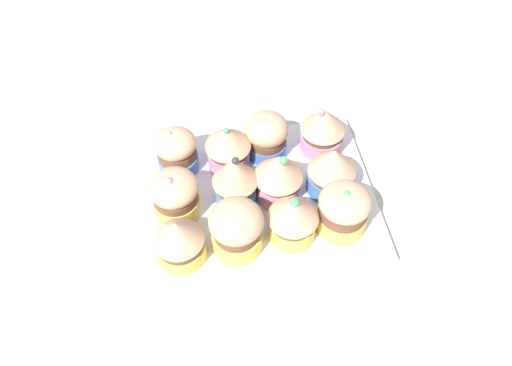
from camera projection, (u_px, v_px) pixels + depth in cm
name	position (u px, v px, depth cm)	size (l,w,h in cm)	color
ground_plane	(256.00, 209.00, 69.95)	(180.00, 180.00, 3.00)	#B2A899
baking_tray	(256.00, 200.00, 68.28)	(30.61, 23.82, 1.20)	silver
cupcake_0	(323.00, 130.00, 69.99)	(6.02, 6.02, 7.63)	pink
cupcake_1	(267.00, 136.00, 69.71)	(5.74, 5.74, 7.05)	#477AC6
cupcake_2	(228.00, 147.00, 68.28)	(6.07, 6.07, 7.24)	pink
cupcake_3	(177.00, 151.00, 68.25)	(5.40, 5.40, 6.74)	#477AC6
cupcake_4	(332.00, 169.00, 65.81)	(6.20, 6.20, 7.36)	#477AC6
cupcake_5	(279.00, 178.00, 64.64)	(6.26, 6.26, 7.95)	pink
cupcake_6	(235.00, 180.00, 64.19)	(5.74, 5.74, 8.30)	#477AC6
cupcake_7	(175.00, 195.00, 63.70)	(6.02, 6.02, 7.15)	#EFC651
cupcake_8	(343.00, 210.00, 62.49)	(6.31, 6.31, 6.90)	#EFC651
cupcake_9	(293.00, 218.00, 61.36)	(6.13, 6.13, 7.50)	#EFC651
cupcake_10	(236.00, 228.00, 60.40)	(6.40, 6.40, 7.43)	#EFC651
cupcake_11	(179.00, 240.00, 59.80)	(5.97, 5.97, 6.89)	#EFC651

